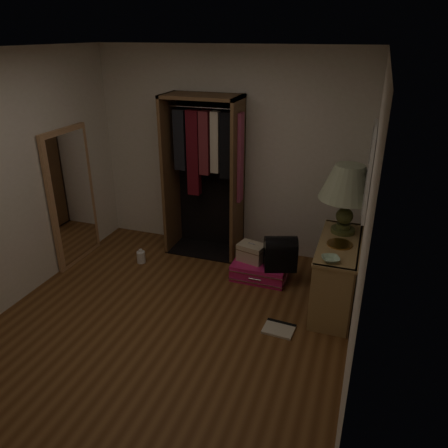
{
  "coord_description": "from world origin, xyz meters",
  "views": [
    {
      "loc": [
        1.72,
        -3.17,
        2.73
      ],
      "look_at": [
        0.3,
        0.95,
        0.8
      ],
      "focal_mm": 35.0,
      "sensor_mm": 36.0,
      "label": 1
    }
  ],
  "objects_px": {
    "pink_suitcase": "(260,270)",
    "train_case": "(252,252)",
    "floor_mirror": "(72,197)",
    "table_lamp": "(348,184)",
    "black_bag": "(280,252)",
    "open_wardrobe": "(206,164)",
    "white_jug": "(141,257)",
    "console_bookshelf": "(336,271)"
  },
  "relations": [
    {
      "from": "table_lamp",
      "to": "train_case",
      "type": "bearing_deg",
      "value": 177.72
    },
    {
      "from": "floor_mirror",
      "to": "table_lamp",
      "type": "xyz_separation_m",
      "value": [
        3.24,
        0.28,
        0.44
      ]
    },
    {
      "from": "table_lamp",
      "to": "white_jug",
      "type": "xyz_separation_m",
      "value": [
        -2.44,
        -0.12,
        -1.21
      ]
    },
    {
      "from": "open_wardrobe",
      "to": "pink_suitcase",
      "type": "relative_size",
      "value": 3.11
    },
    {
      "from": "train_case",
      "to": "white_jug",
      "type": "distance_m",
      "value": 1.45
    },
    {
      "from": "floor_mirror",
      "to": "black_bag",
      "type": "xyz_separation_m",
      "value": [
        2.59,
        0.24,
        -0.44
      ]
    },
    {
      "from": "pink_suitcase",
      "to": "white_jug",
      "type": "relative_size",
      "value": 3.5
    },
    {
      "from": "console_bookshelf",
      "to": "black_bag",
      "type": "distance_m",
      "value": 0.68
    },
    {
      "from": "console_bookshelf",
      "to": "pink_suitcase",
      "type": "bearing_deg",
      "value": 163.95
    },
    {
      "from": "table_lamp",
      "to": "white_jug",
      "type": "relative_size",
      "value": 3.94
    },
    {
      "from": "train_case",
      "to": "black_bag",
      "type": "relative_size",
      "value": 0.84
    },
    {
      "from": "pink_suitcase",
      "to": "train_case",
      "type": "height_order",
      "value": "train_case"
    },
    {
      "from": "black_bag",
      "to": "train_case",
      "type": "bearing_deg",
      "value": 149.21
    },
    {
      "from": "floor_mirror",
      "to": "pink_suitcase",
      "type": "bearing_deg",
      "value": 7.3
    },
    {
      "from": "open_wardrobe",
      "to": "floor_mirror",
      "type": "distance_m",
      "value": 1.71
    },
    {
      "from": "open_wardrobe",
      "to": "console_bookshelf",
      "type": "bearing_deg",
      "value": -22.61
    },
    {
      "from": "train_case",
      "to": "floor_mirror",
      "type": "bearing_deg",
      "value": -158.08
    },
    {
      "from": "pink_suitcase",
      "to": "black_bag",
      "type": "xyz_separation_m",
      "value": [
        0.24,
        -0.06,
        0.31
      ]
    },
    {
      "from": "console_bookshelf",
      "to": "floor_mirror",
      "type": "bearing_deg",
      "value": -179.26
    },
    {
      "from": "console_bookshelf",
      "to": "white_jug",
      "type": "xyz_separation_m",
      "value": [
        -2.43,
        0.11,
        -0.31
      ]
    },
    {
      "from": "pink_suitcase",
      "to": "black_bag",
      "type": "distance_m",
      "value": 0.4
    },
    {
      "from": "open_wardrobe",
      "to": "train_case",
      "type": "bearing_deg",
      "value": -31.65
    },
    {
      "from": "floor_mirror",
      "to": "black_bag",
      "type": "height_order",
      "value": "floor_mirror"
    },
    {
      "from": "pink_suitcase",
      "to": "black_bag",
      "type": "bearing_deg",
      "value": -12.91
    },
    {
      "from": "train_case",
      "to": "open_wardrobe",
      "type": "bearing_deg",
      "value": 162.18
    },
    {
      "from": "console_bookshelf",
      "to": "black_bag",
      "type": "xyz_separation_m",
      "value": [
        -0.65,
        0.2,
        0.01
      ]
    },
    {
      "from": "black_bag",
      "to": "white_jug",
      "type": "xyz_separation_m",
      "value": [
        -1.78,
        -0.09,
        -0.33
      ]
    },
    {
      "from": "black_bag",
      "to": "pink_suitcase",
      "type": "bearing_deg",
      "value": 147.42
    },
    {
      "from": "train_case",
      "to": "table_lamp",
      "type": "bearing_deg",
      "value": 11.55
    },
    {
      "from": "console_bookshelf",
      "to": "table_lamp",
      "type": "distance_m",
      "value": 0.93
    },
    {
      "from": "table_lamp",
      "to": "white_jug",
      "type": "height_order",
      "value": "table_lamp"
    },
    {
      "from": "train_case",
      "to": "table_lamp",
      "type": "xyz_separation_m",
      "value": [
        1.02,
        -0.04,
        0.99
      ]
    },
    {
      "from": "pink_suitcase",
      "to": "train_case",
      "type": "distance_m",
      "value": 0.24
    },
    {
      "from": "table_lamp",
      "to": "open_wardrobe",
      "type": "bearing_deg",
      "value": 164.21
    },
    {
      "from": "open_wardrobe",
      "to": "white_jug",
      "type": "bearing_deg",
      "value": -137.65
    },
    {
      "from": "console_bookshelf",
      "to": "pink_suitcase",
      "type": "distance_m",
      "value": 0.98
    },
    {
      "from": "pink_suitcase",
      "to": "train_case",
      "type": "relative_size",
      "value": 1.83
    },
    {
      "from": "floor_mirror",
      "to": "black_bag",
      "type": "bearing_deg",
      "value": 5.33
    },
    {
      "from": "table_lamp",
      "to": "white_jug",
      "type": "bearing_deg",
      "value": -177.17
    },
    {
      "from": "open_wardrobe",
      "to": "train_case",
      "type": "xyz_separation_m",
      "value": [
        0.74,
        -0.46,
        -0.9
      ]
    },
    {
      "from": "open_wardrobe",
      "to": "black_bag",
      "type": "bearing_deg",
      "value": -25.71
    },
    {
      "from": "train_case",
      "to": "table_lamp",
      "type": "height_order",
      "value": "table_lamp"
    }
  ]
}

